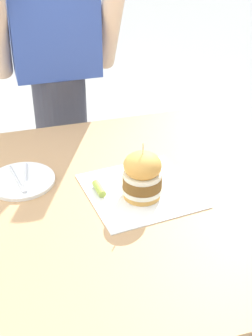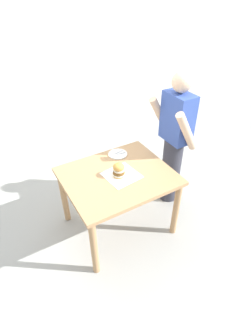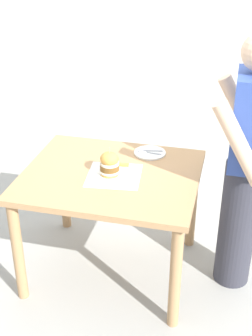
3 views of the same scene
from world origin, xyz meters
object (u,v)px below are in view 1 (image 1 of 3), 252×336
Objects in this scene: side_plate_with_forks at (22,181)px; pickle_spear at (99,189)px; diner_across_table at (58,76)px; sandwich at (142,175)px; patio_table at (134,227)px.

pickle_spear is at bearing -29.17° from side_plate_with_forks.
diner_across_table is at bearing 70.11° from side_plate_with_forks.
pickle_spear is 0.77m from diner_across_table.
patio_table is at bearing -173.75° from sandwich.
side_plate_with_forks is at bearing 150.83° from pickle_spear.
diner_across_table is (-0.00, 0.77, 0.09)m from pickle_spear.
pickle_spear reaches higher than side_plate_with_forks.
patio_table is 0.18m from pickle_spear.
patio_table is 15.76× the size of pickle_spear.
side_plate_with_forks is 0.68m from diner_across_table.
patio_table is at bearing -29.31° from side_plate_with_forks.
sandwich is 0.41m from side_plate_with_forks.
patio_table is at bearing -82.83° from diner_across_table.
patio_table is 0.66× the size of diner_across_table.
pickle_spear is 0.27m from side_plate_with_forks.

